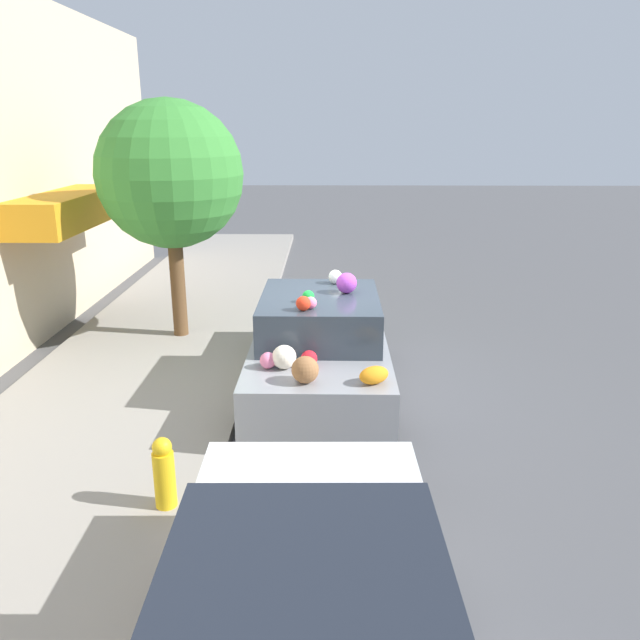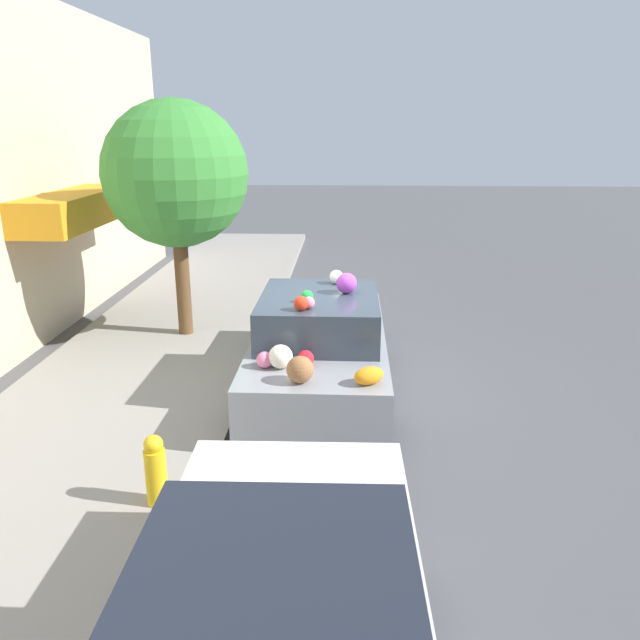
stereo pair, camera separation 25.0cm
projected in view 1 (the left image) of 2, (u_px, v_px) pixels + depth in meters
The scene contains 5 objects.
ground_plane at pixel (326, 393), 8.62m from camera, with size 60.00×60.00×0.00m, color #4C4C4F.
sidewalk_curb at pixel (132, 387), 8.63m from camera, with size 24.00×3.20×0.15m.
street_tree at pixel (170, 175), 9.77m from camera, with size 2.31×2.31×3.80m.
fire_hydrant at pixel (164, 473), 5.73m from camera, with size 0.20×0.20×0.70m.
art_car at pixel (320, 344), 8.36m from camera, with size 4.05×1.77×1.71m.
Camera 1 is at (-7.91, -0.02, 3.57)m, focal length 35.00 mm.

